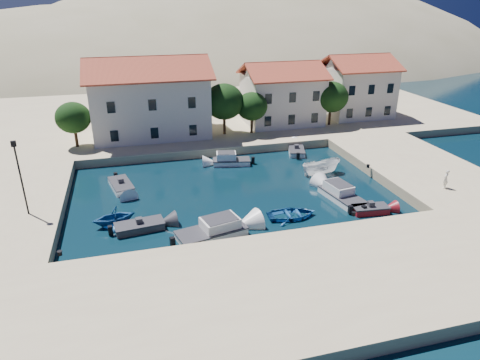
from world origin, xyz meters
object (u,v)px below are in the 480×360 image
rowboat_south (292,217)px  pedestrian (446,179)px  cabin_cruiser_south (211,231)px  boat_east (321,174)px  cabin_cruiser_east (343,195)px  lamppost (19,171)px  building_mid (282,92)px  building_right (357,85)px  building_left (149,96)px

rowboat_south → pedestrian: (15.04, -0.01, 1.89)m
cabin_cruiser_south → boat_east: cabin_cruiser_south is taller
cabin_cruiser_east → boat_east: size_ratio=1.24×
lamppost → pedestrian: size_ratio=3.51×
building_mid → pedestrian: 26.51m
boat_east → building_right: bearing=-42.5°
rowboat_south → building_right: bearing=-35.3°
building_right → cabin_cruiser_south: (-27.44, -27.75, -5.00)m
cabin_cruiser_south → boat_east: bearing=21.7°
pedestrian → building_right: bearing=-137.6°
building_mid → cabin_cruiser_south: building_mid is taller
building_right → lamppost: (-41.50, -22.00, -0.72)m
building_mid → lamppost: bearing=-144.6°
cabin_cruiser_south → boat_east: size_ratio=1.33×
lamppost → cabin_cruiser_south: bearing=-22.2°
lamppost → cabin_cruiser_east: size_ratio=1.15×
lamppost → rowboat_south: lamppost is taller
building_left → pedestrian: bearing=-44.5°
building_right → cabin_cruiser_east: (-14.47, -24.49, -5.00)m
boat_east → cabin_cruiser_south: bearing=119.6°
cabin_cruiser_south → pedestrian: pedestrian is taller
rowboat_south → cabin_cruiser_east: size_ratio=0.77×
building_left → boat_east: bearing=-44.7°
building_right → cabin_cruiser_south: 39.35m
cabin_cruiser_south → pedestrian: size_ratio=3.30×
building_left → building_mid: building_left is taller
building_left → cabin_cruiser_east: building_left is taller
rowboat_south → cabin_cruiser_east: bearing=-69.5°
lamppost → pedestrian: (36.33, -4.40, -2.87)m
building_left → building_right: (30.00, 2.00, -0.46)m
building_right → rowboat_south: bearing=-127.5°
cabin_cruiser_east → pedestrian: pedestrian is taller
pedestrian → lamppost: bearing=-43.4°
rowboat_south → pedestrian: bearing=-87.9°
building_right → pedestrian: size_ratio=5.33×
building_left → pedestrian: 35.05m
cabin_cruiser_east → pedestrian: size_ratio=3.07×
rowboat_south → cabin_cruiser_east: (5.74, 1.90, 0.48)m
building_left → cabin_cruiser_east: (15.53, -22.49, -5.46)m
lamppost → boat_east: lamppost is taller
lamppost → rowboat_south: size_ratio=1.48×
building_left → building_right: building_left is taller
building_left → cabin_cruiser_east: size_ratio=2.71×
building_right → pedestrian: 27.14m
cabin_cruiser_south → rowboat_south: cabin_cruiser_south is taller
cabin_cruiser_east → lamppost: bearing=75.8°
rowboat_south → building_mid: bearing=-15.8°
building_mid → lamppost: 36.21m
lamppost → boat_east: size_ratio=1.42×
building_mid → cabin_cruiser_east: 24.09m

